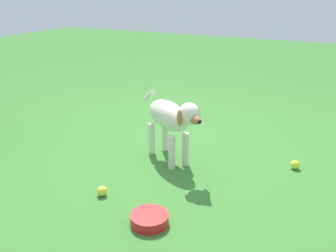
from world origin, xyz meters
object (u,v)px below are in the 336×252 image
(dog, at_px, (171,118))
(tennis_ball_0, at_px, (295,165))
(water_bowl, at_px, (149,219))
(tennis_ball_1, at_px, (102,191))

(dog, xyz_separation_m, tennis_ball_0, (0.30, -0.87, -0.32))
(water_bowl, bearing_deg, tennis_ball_0, -29.80)
(dog, xyz_separation_m, water_bowl, (-0.78, -0.25, -0.32))
(tennis_ball_0, xyz_separation_m, water_bowl, (-1.08, 0.62, -0.00))
(tennis_ball_0, height_order, water_bowl, tennis_ball_0)
(tennis_ball_0, relative_size, water_bowl, 0.30)
(tennis_ball_1, bearing_deg, tennis_ball_0, -47.46)
(dog, relative_size, tennis_ball_0, 10.41)
(dog, bearing_deg, tennis_ball_0, 51.18)
(tennis_ball_1, bearing_deg, dog, -14.45)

